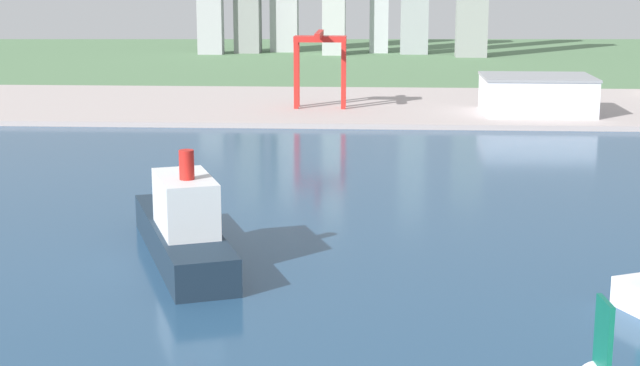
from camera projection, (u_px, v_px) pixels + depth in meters
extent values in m
plane|color=#537750|center=(397.00, 189.00, 317.58)|extent=(2400.00, 2400.00, 0.00)
cube|color=navy|center=(401.00, 238.00, 259.07)|extent=(840.00, 360.00, 0.15)
cube|color=#AC9F9D|center=(389.00, 106.00, 502.54)|extent=(840.00, 140.00, 2.50)
cube|color=#0C5947|center=(603.00, 346.00, 91.89)|extent=(0.85, 4.21, 9.06)
cube|color=#192838|center=(182.00, 240.00, 240.87)|extent=(38.07, 69.76, 8.77)
cube|color=silver|center=(185.00, 203.00, 232.49)|extent=(20.34, 27.60, 13.24)
cylinder|color=red|center=(187.00, 165.00, 227.09)|extent=(3.54, 3.54, 7.01)
cube|color=red|center=(296.00, 76.00, 479.70)|extent=(2.20, 2.20, 32.95)
cube|color=red|center=(343.00, 76.00, 478.42)|extent=(2.20, 2.20, 32.95)
cube|color=red|center=(297.00, 74.00, 487.50)|extent=(2.20, 2.20, 32.95)
cube|color=red|center=(344.00, 74.00, 486.22)|extent=(2.20, 2.20, 32.95)
cube|color=red|center=(320.00, 39.00, 479.10)|extent=(25.92, 10.00, 2.80)
cube|color=red|center=(319.00, 34.00, 469.86)|extent=(2.60, 35.44, 2.60)
cube|color=silver|center=(537.00, 96.00, 465.65)|extent=(51.58, 39.46, 17.02)
cube|color=gray|center=(538.00, 77.00, 463.68)|extent=(52.61, 40.25, 1.20)
cube|color=#A3A4AA|center=(210.00, 1.00, 814.57)|extent=(20.84, 14.21, 89.61)
cube|color=#AEB1B6|center=(379.00, 19.00, 833.45)|extent=(16.02, 18.18, 56.68)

